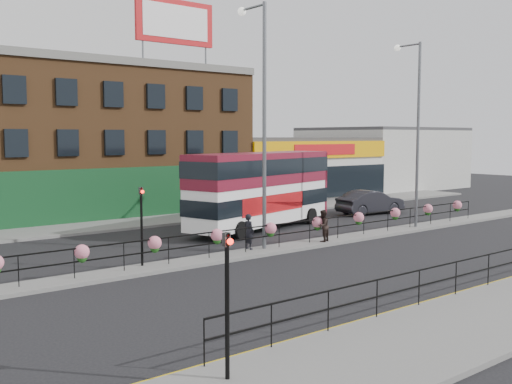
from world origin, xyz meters
TOP-DOWN VIEW (x-y plane):
  - ground at (0.00, 0.00)m, footprint 120.00×120.00m
  - north_pavement at (0.00, 12.00)m, footprint 60.00×4.00m
  - median at (0.00, 0.00)m, footprint 60.00×1.60m
  - yellow_line_inner at (0.00, -9.70)m, footprint 60.00×0.10m
  - yellow_line_outer at (0.00, -9.88)m, footprint 60.00×0.10m
  - brick_building at (-4.00, 19.96)m, footprint 25.00×12.21m
  - supermarket at (16.00, 19.90)m, footprint 15.00×12.25m
  - warehouse_east at (30.75, 20.00)m, footprint 14.50×12.00m
  - billboard at (2.50, 14.99)m, footprint 6.00×0.29m
  - median_railing at (-0.00, 0.00)m, footprint 30.04×0.56m
  - south_railing at (-2.00, -10.10)m, footprint 20.04×0.05m
  - double_decker_bus at (2.46, 5.54)m, footprint 11.28×5.40m
  - car at (12.72, 6.14)m, footprint 2.80×5.39m
  - pedestrian_a at (-2.43, 0.49)m, footprint 0.61×0.41m
  - pedestrian_b at (1.68, -0.23)m, footprint 1.15×1.09m
  - lamp_column_west at (-1.75, 0.48)m, footprint 0.41×1.99m
  - lamp_column_east at (9.44, 0.20)m, footprint 0.38×1.86m
  - traffic_light_south at (-12.00, -11.01)m, footprint 0.15×0.28m
  - traffic_light_median at (-8.00, 0.39)m, footprint 0.15×0.28m

SIDE VIEW (x-z plane):
  - ground at x=0.00m, z-range 0.00..0.00m
  - yellow_line_inner at x=0.00m, z-range 0.00..0.01m
  - yellow_line_outer at x=0.00m, z-range 0.00..0.01m
  - north_pavement at x=0.00m, z-range 0.00..0.15m
  - median at x=0.00m, z-range 0.00..0.15m
  - car at x=12.72m, z-range 0.00..1.65m
  - pedestrian_b at x=1.68m, z-range 0.15..1.75m
  - south_railing at x=-2.00m, z-range 0.40..1.52m
  - pedestrian_a at x=-2.43m, z-range 0.15..1.80m
  - median_railing at x=0.00m, z-range 0.43..1.66m
  - traffic_light_south at x=-12.00m, z-range 0.64..4.29m
  - traffic_light_median at x=-8.00m, z-range 0.64..4.29m
  - supermarket at x=16.00m, z-range 0.00..5.30m
  - double_decker_bus at x=2.46m, z-range 0.51..4.95m
  - warehouse_east at x=30.75m, z-range 0.00..6.30m
  - brick_building at x=-4.00m, z-range -0.02..10.28m
  - lamp_column_east at x=9.44m, z-range 1.13..11.72m
  - lamp_column_west at x=-1.75m, z-range 1.20..12.52m
  - billboard at x=2.50m, z-range 10.98..15.38m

